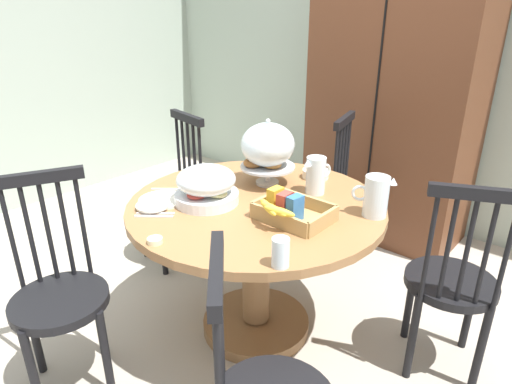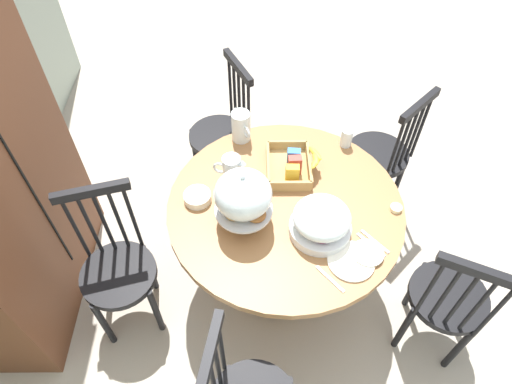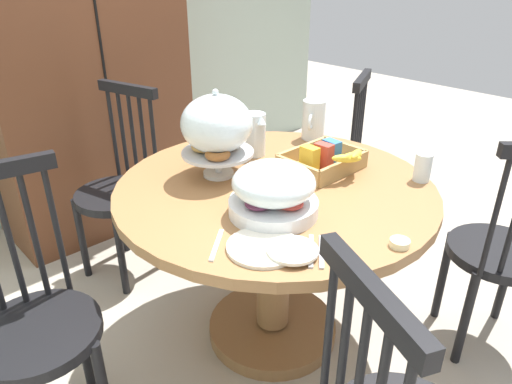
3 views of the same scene
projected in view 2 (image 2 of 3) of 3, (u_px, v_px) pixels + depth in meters
The scene contains 19 objects.
ground_plane at pixel (280, 295), 2.81m from camera, with size 10.00×10.00×0.00m, color #A89E8E.
dining_table at pixel (283, 228), 2.48m from camera, with size 1.21×1.21×0.74m.
windsor_chair_near_window at pixel (222, 135), 3.07m from camera, with size 0.44×0.44×0.97m.
windsor_chair_by_cabinet at pixel (118, 270), 2.40m from camera, with size 0.42×0.42×0.97m.
windsor_chair_far_side at pixel (448, 300), 2.29m from camera, with size 0.44×0.44×0.97m.
windsor_chair_host_seat at pixel (381, 156), 2.94m from camera, with size 0.47×0.47×0.97m.
pastry_stand_with_dome at pixel (243, 196), 2.10m from camera, with size 0.28×0.28×0.34m.
fruit_platter_covered at pixel (321, 221), 2.15m from camera, with size 0.30×0.30×0.18m.
orange_juice_pitcher at pixel (241, 128), 2.57m from camera, with size 0.18×0.11×0.18m.
milk_pitcher at pixel (232, 172), 2.35m from camera, with size 0.10×0.18×0.18m.
cereal_basket at pixel (293, 165), 2.44m from camera, with size 0.32×0.30×0.12m.
china_plate_large at pixel (351, 261), 2.10m from camera, with size 0.22×0.22×0.01m, color white.
china_plate_small at pixel (368, 253), 2.12m from camera, with size 0.15×0.15×0.01m, color white.
cereal_bowl at pixel (197, 197), 2.32m from camera, with size 0.14×0.14×0.04m, color white.
drinking_glass at pixel (347, 138), 2.56m from camera, with size 0.06×0.06×0.11m, color silver.
butter_dish at pixel (396, 208), 2.29m from camera, with size 0.06×0.06×0.02m, color beige.
table_knife at pixel (371, 245), 2.16m from camera, with size 0.17×0.01×0.01m, color silver.
dinner_fork at pixel (375, 241), 2.17m from camera, with size 0.17×0.01×0.01m, color silver.
soup_spoon at pixel (330, 279), 2.05m from camera, with size 0.17×0.01×0.01m, color silver.
Camera 2 is at (-1.31, 0.16, 2.57)m, focal length 31.96 mm.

